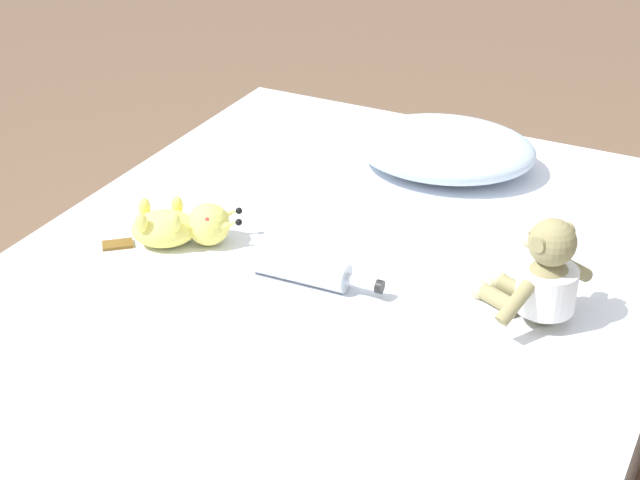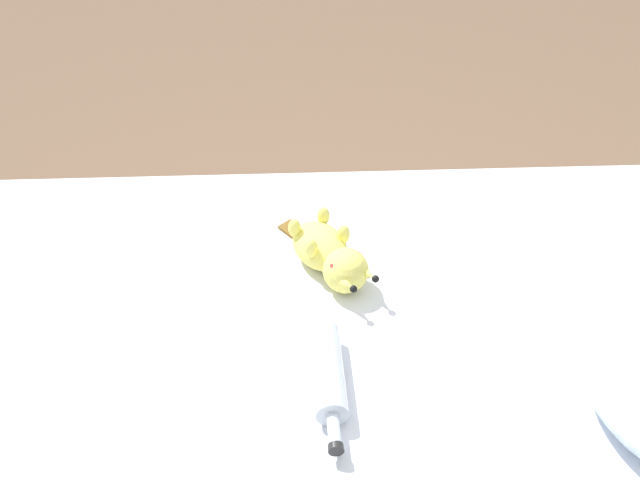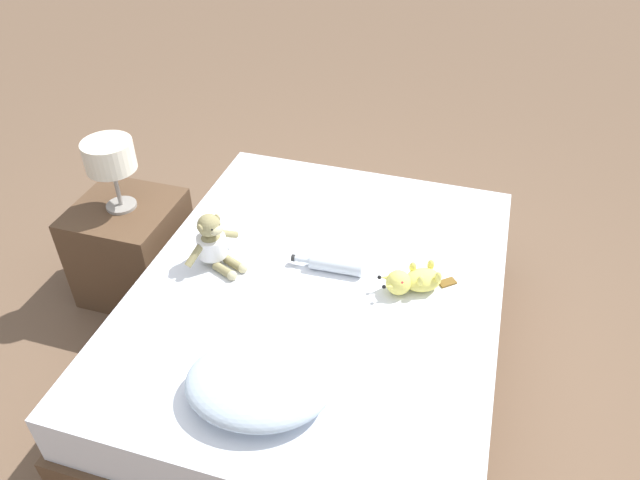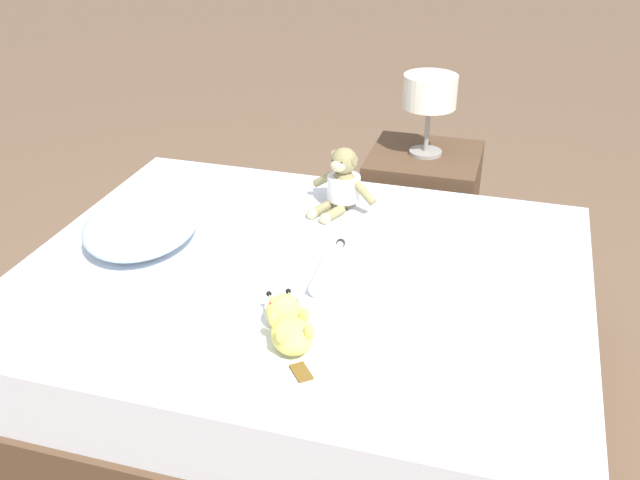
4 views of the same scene
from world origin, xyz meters
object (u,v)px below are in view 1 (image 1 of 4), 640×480
(plush_monkey, at_px, (543,279))
(plush_yellow_creature, at_px, (183,226))
(bed, at_px, (338,355))
(glass_bottle, at_px, (304,269))
(pillow, at_px, (444,148))

(plush_monkey, xyz_separation_m, plush_yellow_creature, (-0.82, -0.07, -0.05))
(bed, height_order, glass_bottle, glass_bottle)
(bed, xyz_separation_m, pillow, (0.03, 0.58, 0.31))
(plush_monkey, xyz_separation_m, glass_bottle, (-0.50, -0.09, -0.06))
(pillow, relative_size, plush_monkey, 1.99)
(pillow, height_order, glass_bottle, pillow)
(bed, relative_size, plush_monkey, 6.66)
(plush_yellow_creature, bearing_deg, pillow, 58.85)
(bed, height_order, plush_monkey, plush_monkey)
(bed, distance_m, pillow, 0.66)
(glass_bottle, bearing_deg, plush_monkey, 10.02)
(plush_monkey, bearing_deg, bed, 179.01)
(bed, bearing_deg, plush_yellow_creature, -168.31)
(plush_yellow_creature, distance_m, glass_bottle, 0.33)
(pillow, relative_size, plush_yellow_creature, 1.77)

